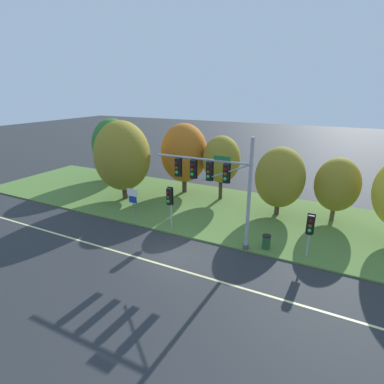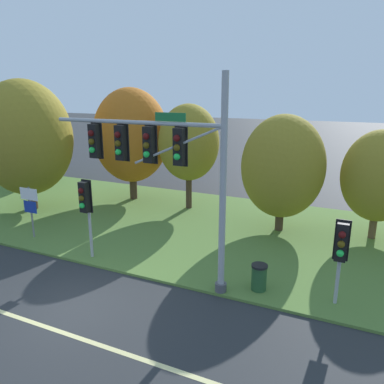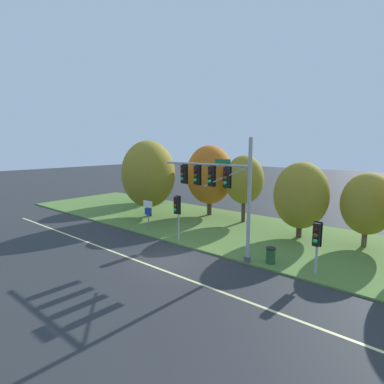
% 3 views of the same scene
% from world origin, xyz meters
% --- Properties ---
extents(ground_plane, '(160.00, 160.00, 0.00)m').
position_xyz_m(ground_plane, '(0.00, 0.00, 0.00)').
color(ground_plane, '#282B2D').
extents(lane_stripe, '(36.00, 0.16, 0.01)m').
position_xyz_m(lane_stripe, '(0.00, -1.20, 0.00)').
color(lane_stripe, beige).
rests_on(lane_stripe, ground).
extents(grass_verge, '(48.00, 11.50, 0.10)m').
position_xyz_m(grass_verge, '(0.00, 8.25, 0.05)').
color(grass_verge, '#517533').
rests_on(grass_verge, ground).
extents(traffic_signal_mast, '(6.71, 0.49, 7.23)m').
position_xyz_m(traffic_signal_mast, '(1.91, 2.71, 4.53)').
color(traffic_signal_mast, '#9EA0A5').
rests_on(traffic_signal_mast, grass_verge).
extents(pedestrian_signal_near_kerb, '(0.46, 0.55, 3.29)m').
position_xyz_m(pedestrian_signal_near_kerb, '(-1.72, 2.93, 2.50)').
color(pedestrian_signal_near_kerb, '#9EA0A5').
rests_on(pedestrian_signal_near_kerb, grass_verge).
extents(pedestrian_signal_further_along, '(0.46, 0.55, 2.87)m').
position_xyz_m(pedestrian_signal_further_along, '(7.71, 3.40, 2.15)').
color(pedestrian_signal_further_along, '#9EA0A5').
rests_on(pedestrian_signal_further_along, grass_verge).
extents(route_sign_post, '(1.03, 0.08, 2.42)m').
position_xyz_m(route_sign_post, '(-5.59, 3.66, 1.72)').
color(route_sign_post, slate).
rests_on(route_sign_post, grass_verge).
extents(tree_nearest_road, '(4.69, 4.69, 6.81)m').
position_xyz_m(tree_nearest_road, '(-14.43, 11.91, 3.97)').
color(tree_nearest_road, '#423021').
rests_on(tree_nearest_road, grass_verge).
extents(tree_left_of_mast, '(5.08, 5.08, 7.27)m').
position_xyz_m(tree_left_of_mast, '(-9.02, 6.87, 4.18)').
color(tree_left_of_mast, '#423021').
rests_on(tree_left_of_mast, grass_verge).
extents(tree_behind_signpost, '(4.55, 4.55, 6.83)m').
position_xyz_m(tree_behind_signpost, '(-4.86, 11.05, 4.07)').
color(tree_behind_signpost, '#423021').
rests_on(tree_behind_signpost, grass_verge).
extents(tree_mid_verge, '(3.42, 3.42, 5.95)m').
position_xyz_m(tree_mid_verge, '(-0.87, 10.76, 3.90)').
color(tree_mid_verge, '#423021').
rests_on(tree_mid_verge, grass_verge).
extents(tree_tall_centre, '(3.91, 3.91, 5.62)m').
position_xyz_m(tree_tall_centre, '(4.66, 9.39, 3.27)').
color(tree_tall_centre, '#423021').
rests_on(tree_tall_centre, grass_verge).
extents(tree_right_far, '(3.32, 3.32, 5.03)m').
position_xyz_m(tree_right_far, '(8.83, 10.14, 3.05)').
color(tree_right_far, brown).
rests_on(tree_right_far, grass_verge).
extents(trash_bin, '(0.56, 0.56, 0.93)m').
position_xyz_m(trash_bin, '(5.24, 3.36, 0.57)').
color(trash_bin, '#234C28').
rests_on(trash_bin, grass_verge).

